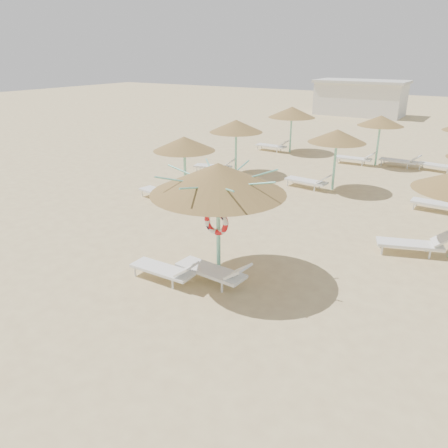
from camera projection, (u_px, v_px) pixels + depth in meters
The scene contains 6 objects.
ground at pixel (211, 277), 11.90m from camera, with size 120.00×120.00×0.00m, color #D2BC80.
main_palapa at pixel (218, 179), 11.04m from camera, with size 3.51×3.51×3.15m.
lounger_main_a at pixel (166, 270), 11.59m from camera, with size 1.96×0.60×0.71m.
lounger_main_b at pixel (215, 271), 11.46m from camera, with size 2.17×0.80×0.77m.
palapa_field at pixel (373, 141), 18.01m from camera, with size 18.49×14.26×2.72m.
service_hut at pixel (360, 98), 41.86m from camera, with size 8.40×4.40×3.25m.
Camera 1 is at (5.87, -8.75, 5.73)m, focal length 35.00 mm.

